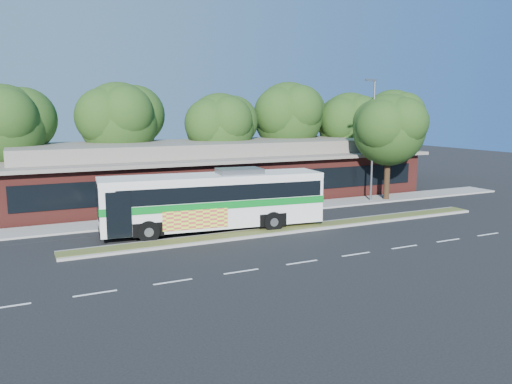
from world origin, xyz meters
The scene contains 13 objects.
ground centered at (0.00, 0.00, 0.00)m, with size 120.00×120.00×0.00m, color black.
median_strip centered at (0.00, 0.60, 0.07)m, with size 26.00×1.10×0.15m, color #4E5223.
sidewalk centered at (0.00, 6.40, 0.06)m, with size 44.00×2.60×0.12m, color gray.
plaza_building centered at (0.00, 12.99, 2.13)m, with size 33.20×11.20×4.45m.
lamp_post centered at (9.56, 6.00, 4.90)m, with size 0.93×0.18×9.07m.
tree_bg_a centered at (-14.58, 15.14, 5.87)m, with size 6.47×5.80×8.63m.
tree_bg_b centered at (-6.57, 16.14, 6.14)m, with size 6.69×6.00×9.00m.
tree_bg_c centered at (1.40, 15.13, 5.59)m, with size 6.24×5.60×8.26m.
tree_bg_d centered at (8.45, 16.15, 6.42)m, with size 6.91×6.20×9.37m.
tree_bg_e centered at (14.42, 15.14, 5.74)m, with size 6.47×5.80×8.50m.
tree_bg_f centered at (20.43, 16.14, 6.06)m, with size 6.69×6.00×8.92m.
transit_bus centered at (-4.37, 2.39, 1.97)m, with size 12.78×3.97×3.53m.
sidewalk_tree centered at (11.39, 6.03, 5.51)m, with size 5.98×5.36×8.06m.
Camera 1 is at (-14.28, -23.70, 6.75)m, focal length 35.00 mm.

